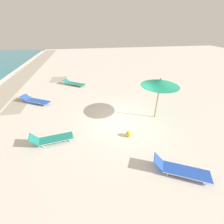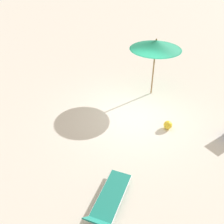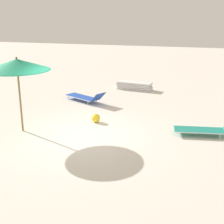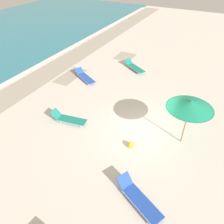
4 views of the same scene
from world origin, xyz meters
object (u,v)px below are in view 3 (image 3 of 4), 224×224
(sun_lounger_near_water_right, at_px, (85,97))
(beach_ball, at_px, (96,118))
(lounger_stack, at_px, (134,86))
(sun_lounger_beside_umbrella, at_px, (206,129))
(beach_umbrella, at_px, (17,65))

(sun_lounger_near_water_right, bearing_deg, beach_ball, 55.59)
(sun_lounger_near_water_right, relative_size, beach_ball, 6.88)
(lounger_stack, relative_size, sun_lounger_beside_umbrella, 0.96)
(lounger_stack, bearing_deg, beach_ball, 4.45)
(sun_lounger_near_water_right, bearing_deg, beach_umbrella, 16.84)
(beach_ball, bearing_deg, sun_lounger_near_water_right, -150.90)
(lounger_stack, height_order, sun_lounger_beside_umbrella, sun_lounger_beside_umbrella)
(lounger_stack, relative_size, beach_ball, 6.10)
(beach_ball, bearing_deg, beach_umbrella, -53.42)
(beach_umbrella, relative_size, sun_lounger_near_water_right, 1.15)
(lounger_stack, distance_m, sun_lounger_near_water_right, 3.39)
(lounger_stack, xyz_separation_m, beach_ball, (5.51, -0.22, -0.05))
(beach_ball, bearing_deg, lounger_stack, 177.70)
(beach_umbrella, bearing_deg, sun_lounger_near_water_right, 170.36)
(sun_lounger_beside_umbrella, distance_m, sun_lounger_near_water_right, 6.00)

